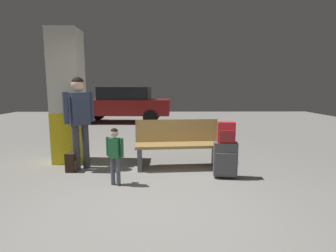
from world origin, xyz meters
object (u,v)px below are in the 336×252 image
(suitcase, at_px, (225,159))
(adult, at_px, (79,113))
(parked_car_far, at_px, (123,104))
(backpack_bright, at_px, (226,132))
(structural_pillar, at_px, (68,98))
(backpack_dark_floor, at_px, (73,162))
(bench, at_px, (178,144))
(child, at_px, (115,150))

(suitcase, bearing_deg, adult, 168.64)
(parked_car_far, bearing_deg, backpack_bright, -68.27)
(backpack_bright, height_order, parked_car_far, parked_car_far)
(backpack_bright, bearing_deg, adult, 168.63)
(structural_pillar, relative_size, adult, 1.55)
(structural_pillar, distance_m, adult, 0.70)
(backpack_dark_floor, bearing_deg, bench, 6.05)
(adult, bearing_deg, backpack_bright, -11.37)
(child, relative_size, parked_car_far, 0.21)
(backpack_bright, height_order, backpack_dark_floor, backpack_bright)
(bench, distance_m, suitcase, 0.98)
(structural_pillar, bearing_deg, child, -48.98)
(parked_car_far, bearing_deg, suitcase, -68.27)
(structural_pillar, bearing_deg, backpack_dark_floor, -68.18)
(structural_pillar, xyz_separation_m, parked_car_far, (0.12, 6.00, -0.49))
(backpack_bright, bearing_deg, structural_pillar, 160.51)
(backpack_bright, height_order, adult, adult)
(structural_pillar, xyz_separation_m, suitcase, (2.93, -1.04, -0.97))
(structural_pillar, relative_size, bench, 1.60)
(bench, xyz_separation_m, suitcase, (0.75, -0.61, -0.12))
(bench, distance_m, child, 1.37)
(bench, bearing_deg, backpack_dark_floor, -173.95)
(child, bearing_deg, structural_pillar, 131.02)
(adult, relative_size, parked_car_far, 0.40)
(suitcase, height_order, parked_car_far, parked_car_far)
(bench, relative_size, suitcase, 2.71)
(adult, distance_m, backpack_dark_floor, 0.89)
(backpack_bright, distance_m, backpack_dark_floor, 2.77)
(backpack_dark_floor, bearing_deg, structural_pillar, 111.82)
(structural_pillar, distance_m, backpack_dark_floor, 1.31)
(bench, xyz_separation_m, backpack_bright, (0.75, -0.61, 0.33))
(bench, xyz_separation_m, adult, (-1.79, -0.10, 0.60))
(bench, distance_m, backpack_bright, 1.03)
(adult, xyz_separation_m, backpack_dark_floor, (-0.13, -0.10, -0.87))
(parked_car_far, bearing_deg, structural_pillar, -91.16)
(backpack_bright, bearing_deg, suitcase, 90.70)
(backpack_bright, distance_m, parked_car_far, 7.58)
(structural_pillar, height_order, backpack_dark_floor, structural_pillar)
(bench, xyz_separation_m, parked_car_far, (-2.05, 6.42, 0.36))
(child, bearing_deg, bench, 42.03)
(child, bearing_deg, suitcase, 9.62)
(adult, height_order, backpack_dark_floor, adult)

